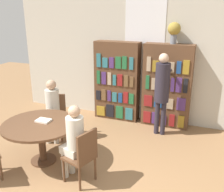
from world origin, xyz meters
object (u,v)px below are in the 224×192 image
Objects in this scene: bookshelf_right at (167,86)px; seated_reader_right at (73,138)px; flower_vase at (174,30)px; reading_table at (41,129)px; bookshelf_left at (117,81)px; chair_left_side at (55,114)px; chair_far_side at (83,154)px; seated_reader_left at (52,107)px; librarian_standing at (162,86)px.

bookshelf_right is 2.70m from seated_reader_right.
flower_vase is 0.35× the size of reading_table.
reading_table is 0.80m from seated_reader_right.
bookshelf_left is 1.45× the size of reading_table.
bookshelf_right reaches higher than chair_left_side.
chair_far_side is (-0.77, -2.57, -0.43)m from bookshelf_right.
bookshelf_right is 1.50× the size of seated_reader_right.
chair_far_side is at bearing -81.18° from bookshelf_left.
bookshelf_right is 2.09× the size of chair_far_side.
bookshelf_right is 1.45× the size of reading_table.
chair_left_side is at bearing 109.07° from reading_table.
seated_reader_right is at bearing -16.93° from reading_table.
librarian_standing reaches higher than seated_reader_left.
seated_reader_right is (-0.94, -2.52, -0.22)m from bookshelf_right.
librarian_standing is at bearing 46.67° from reading_table.
seated_reader_right reaches higher than chair_left_side.
seated_reader_left is 1.01× the size of seated_reader_right.
librarian_standing is at bearing -23.48° from bookshelf_left.
librarian_standing reaches higher than chair_far_side.
bookshelf_left is 1.73m from flower_vase.
bookshelf_right is at bearing 88.36° from librarian_standing.
reading_table is 1.02× the size of seated_reader_left.
chair_far_side is at bearing -108.00° from flower_vase.
flower_vase is at bearing -161.90° from seated_reader_left.
librarian_standing is at bearing -171.09° from seated_reader_left.
chair_left_side is 1.74m from chair_far_side.
seated_reader_left is 0.72× the size of librarian_standing.
chair_far_side is (0.40, -2.57, -0.43)m from bookshelf_left.
bookshelf_left reaches higher than chair_far_side.
bookshelf_right is 4.19× the size of flower_vase.
librarian_standing is (1.69, 1.79, 0.44)m from reading_table.
chair_far_side is (-0.84, -2.58, -1.63)m from flower_vase.
seated_reader_left is at bearing 65.93° from chair_far_side.
chair_left_side is 0.28m from seated_reader_left.
bookshelf_left is at bearing 76.86° from reading_table.
chair_left_side is 1.59m from seated_reader_right.
flower_vase is 2.91m from seated_reader_left.
seated_reader_right is (0.76, -0.23, 0.09)m from reading_table.
reading_table is at bearing -133.33° from librarian_standing.
librarian_standing is (0.93, 2.02, 0.35)m from seated_reader_right.
librarian_standing is at bearing -7.69° from seated_reader_right.
bookshelf_right is 1.48× the size of seated_reader_left.
flower_vase is 3.27m from reading_table.
librarian_standing reaches higher than reading_table.
seated_reader_left reaches higher than reading_table.
seated_reader_left reaches higher than chair_left_side.
bookshelf_left is 1.50× the size of seated_reader_right.
seated_reader_left is (-1.19, 1.04, 0.22)m from chair_far_side.
reading_table is at bearing 90.00° from chair_left_side.
flower_vase reaches higher than librarian_standing.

